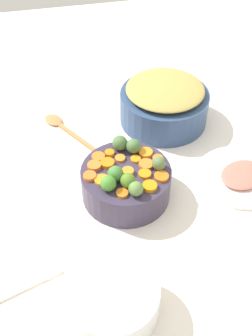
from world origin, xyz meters
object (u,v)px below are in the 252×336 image
at_px(serving_bowl_carrots, 126,183).
at_px(ham_plate, 239,176).
at_px(casserole_dish, 112,300).
at_px(wooden_spoon, 63,127).
at_px(metal_pot, 164,107).

relative_size(serving_bowl_carrots, ham_plate, 0.98).
bearing_deg(casserole_dish, serving_bowl_carrots, 72.52).
relative_size(wooden_spoon, casserole_dish, 1.31).
distance_m(serving_bowl_carrots, ham_plate, 0.33).
distance_m(serving_bowl_carrots, wooden_spoon, 0.35).
distance_m(wooden_spoon, ham_plate, 0.56).
height_order(wooden_spoon, ham_plate, same).
bearing_deg(wooden_spoon, ham_plate, -35.61).
height_order(serving_bowl_carrots, casserole_dish, same).
relative_size(serving_bowl_carrots, wooden_spoon, 0.92).
distance_m(wooden_spoon, casserole_dish, 0.64).
distance_m(metal_pot, ham_plate, 0.33).
distance_m(serving_bowl_carrots, casserole_dish, 0.33).
bearing_deg(serving_bowl_carrots, casserole_dish, -107.48).
bearing_deg(ham_plate, serving_bowl_carrots, 178.33).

